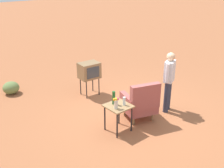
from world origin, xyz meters
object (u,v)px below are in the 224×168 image
(tv_on_stand, at_px, (89,71))
(armchair, at_px, (141,102))
(bottle_short_clear, at_px, (124,101))
(bottle_wine_green, at_px, (114,98))
(person_standing, at_px, (169,78))
(flower_vase, at_px, (116,103))
(side_table, at_px, (118,109))

(tv_on_stand, bearing_deg, armchair, 92.98)
(tv_on_stand, xyz_separation_m, bottle_short_clear, (0.55, 2.16, -0.01))
(armchair, xyz_separation_m, bottle_wine_green, (0.81, -0.10, 0.33))
(person_standing, xyz_separation_m, bottle_wine_green, (1.72, -0.21, -0.11))
(bottle_wine_green, relative_size, flower_vase, 1.21)
(armchair, height_order, person_standing, person_standing)
(bottle_wine_green, height_order, flower_vase, bottle_wine_green)
(side_table, distance_m, tv_on_stand, 2.21)
(armchair, xyz_separation_m, person_standing, (-0.91, 0.12, 0.44))
(person_standing, height_order, bottle_short_clear, person_standing)
(tv_on_stand, height_order, bottle_wine_green, tv_on_stand)
(side_table, relative_size, person_standing, 0.41)
(person_standing, bearing_deg, tv_on_stand, -64.92)
(armchair, distance_m, side_table, 0.78)
(flower_vase, bearing_deg, side_table, -151.13)
(person_standing, xyz_separation_m, flower_vase, (1.82, -0.01, -0.12))
(side_table, distance_m, person_standing, 1.73)
(tv_on_stand, relative_size, bottle_wine_green, 3.22)
(bottle_short_clear, bearing_deg, person_standing, 179.35)
(person_standing, bearing_deg, flower_vase, -0.37)
(tv_on_stand, bearing_deg, side_table, 72.24)
(bottle_short_clear, bearing_deg, armchair, -171.56)
(tv_on_stand, distance_m, person_standing, 2.41)
(tv_on_stand, relative_size, person_standing, 0.63)
(bottle_wine_green, bearing_deg, side_table, 103.91)
(side_table, xyz_separation_m, person_standing, (-1.69, 0.09, 0.37))
(bottle_short_clear, height_order, flower_vase, flower_vase)
(bottle_short_clear, xyz_separation_m, flower_vase, (0.26, 0.01, 0.05))
(tv_on_stand, height_order, person_standing, person_standing)
(person_standing, bearing_deg, side_table, -2.92)
(side_table, xyz_separation_m, tv_on_stand, (-0.67, -2.09, 0.21))
(bottle_short_clear, bearing_deg, flower_vase, 1.34)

